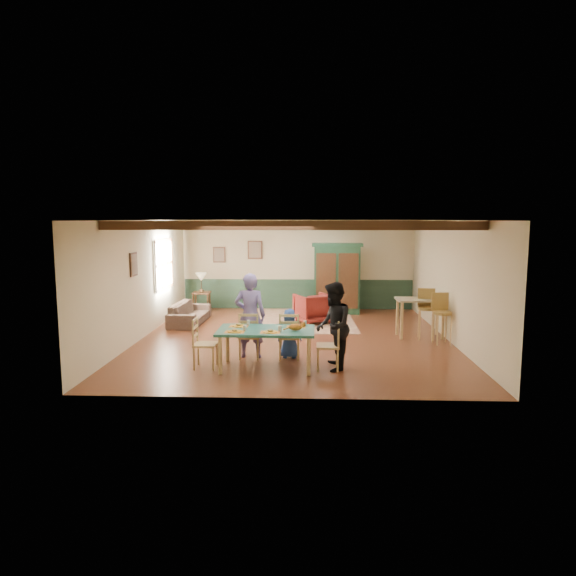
{
  "coord_description": "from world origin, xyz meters",
  "views": [
    {
      "loc": [
        0.32,
        -11.55,
        2.72
      ],
      "look_at": [
        -0.15,
        0.15,
        1.15
      ],
      "focal_mm": 32.0,
      "sensor_mm": 36.0,
      "label": 1
    }
  ],
  "objects_px": {
    "person_child": "(290,333)",
    "armchair": "(313,308)",
    "cat": "(295,326)",
    "sofa": "(190,313)",
    "dining_table": "(266,349)",
    "bar_stool_right": "(442,319)",
    "dining_chair_far_left": "(250,335)",
    "armoire": "(337,278)",
    "dining_chair_end_left": "(205,343)",
    "person_woman": "(333,326)",
    "bar_stool_left": "(426,314)",
    "dining_chair_far_right": "(289,336)",
    "table_lamp": "(201,283)",
    "person_man": "(250,315)",
    "end_table": "(202,302)",
    "dining_chair_end_right": "(328,345)",
    "counter_table": "(420,318)"
  },
  "relations": [
    {
      "from": "cat",
      "to": "end_table",
      "type": "distance_m",
      "value": 6.41
    },
    {
      "from": "table_lamp",
      "to": "bar_stool_left",
      "type": "bearing_deg",
      "value": -28.05
    },
    {
      "from": "person_woman",
      "to": "person_child",
      "type": "height_order",
      "value": "person_woman"
    },
    {
      "from": "person_child",
      "to": "end_table",
      "type": "xyz_separation_m",
      "value": [
        -2.76,
        4.82,
        -0.18
      ]
    },
    {
      "from": "armoire",
      "to": "counter_table",
      "type": "xyz_separation_m",
      "value": [
        1.77,
        -2.98,
        -0.57
      ]
    },
    {
      "from": "cat",
      "to": "table_lamp",
      "type": "bearing_deg",
      "value": 117.59
    },
    {
      "from": "sofa",
      "to": "dining_table",
      "type": "bearing_deg",
      "value": -147.66
    },
    {
      "from": "dining_chair_end_left",
      "to": "end_table",
      "type": "height_order",
      "value": "dining_chair_end_left"
    },
    {
      "from": "dining_table",
      "to": "dining_chair_end_right",
      "type": "relative_size",
      "value": 1.89
    },
    {
      "from": "dining_chair_end_right",
      "to": "bar_stool_left",
      "type": "height_order",
      "value": "bar_stool_left"
    },
    {
      "from": "armoire",
      "to": "bar_stool_left",
      "type": "relative_size",
      "value": 1.78
    },
    {
      "from": "person_child",
      "to": "person_man",
      "type": "bearing_deg",
      "value": 0.0
    },
    {
      "from": "table_lamp",
      "to": "dining_table",
      "type": "bearing_deg",
      "value": -67.15
    },
    {
      "from": "dining_chair_end_right",
      "to": "person_woman",
      "type": "xyz_separation_m",
      "value": [
        0.1,
        -0.0,
        0.34
      ]
    },
    {
      "from": "cat",
      "to": "dining_chair_far_left",
      "type": "bearing_deg",
      "value": 139.2
    },
    {
      "from": "person_man",
      "to": "person_woman",
      "type": "height_order",
      "value": "person_man"
    },
    {
      "from": "dining_chair_far_left",
      "to": "person_man",
      "type": "xyz_separation_m",
      "value": [
        0.0,
        0.08,
        0.38
      ]
    },
    {
      "from": "dining_chair_end_left",
      "to": "person_man",
      "type": "relative_size",
      "value": 0.55
    },
    {
      "from": "dining_chair_end_left",
      "to": "sofa",
      "type": "height_order",
      "value": "dining_chair_end_left"
    },
    {
      "from": "person_woman",
      "to": "sofa",
      "type": "height_order",
      "value": "person_woman"
    },
    {
      "from": "person_child",
      "to": "armchair",
      "type": "distance_m",
      "value": 3.49
    },
    {
      "from": "person_man",
      "to": "end_table",
      "type": "height_order",
      "value": "person_man"
    },
    {
      "from": "bar_stool_left",
      "to": "dining_chair_far_right",
      "type": "bearing_deg",
      "value": -141.99
    },
    {
      "from": "person_child",
      "to": "bar_stool_left",
      "type": "distance_m",
      "value": 3.51
    },
    {
      "from": "sofa",
      "to": "bar_stool_right",
      "type": "relative_size",
      "value": 1.68
    },
    {
      "from": "person_child",
      "to": "sofa",
      "type": "relative_size",
      "value": 0.52
    },
    {
      "from": "table_lamp",
      "to": "person_man",
      "type": "bearing_deg",
      "value": -67.66
    },
    {
      "from": "dining_table",
      "to": "dining_chair_end_left",
      "type": "bearing_deg",
      "value": 179.32
    },
    {
      "from": "cat",
      "to": "bar_stool_left",
      "type": "distance_m",
      "value": 3.92
    },
    {
      "from": "dining_chair_far_right",
      "to": "table_lamp",
      "type": "height_order",
      "value": "table_lamp"
    },
    {
      "from": "end_table",
      "to": "bar_stool_right",
      "type": "height_order",
      "value": "bar_stool_right"
    },
    {
      "from": "person_child",
      "to": "bar_stool_right",
      "type": "bearing_deg",
      "value": -158.47
    },
    {
      "from": "armoire",
      "to": "bar_stool_right",
      "type": "xyz_separation_m",
      "value": [
        2.11,
        -3.66,
        -0.46
      ]
    },
    {
      "from": "sofa",
      "to": "dining_chair_far_left",
      "type": "bearing_deg",
      "value": -147.29
    },
    {
      "from": "person_child",
      "to": "armoire",
      "type": "bearing_deg",
      "value": -102.93
    },
    {
      "from": "bar_stool_left",
      "to": "person_man",
      "type": "bearing_deg",
      "value": -148.41
    },
    {
      "from": "cat",
      "to": "armoire",
      "type": "height_order",
      "value": "armoire"
    },
    {
      "from": "dining_chair_end_right",
      "to": "end_table",
      "type": "distance_m",
      "value": 6.6
    },
    {
      "from": "dining_chair_end_left",
      "to": "cat",
      "type": "distance_m",
      "value": 1.7
    },
    {
      "from": "dining_chair_far_left",
      "to": "bar_stool_left",
      "type": "distance_m",
      "value": 4.24
    },
    {
      "from": "armoire",
      "to": "person_woman",
      "type": "bearing_deg",
      "value": -92.31
    },
    {
      "from": "person_woman",
      "to": "bar_stool_left",
      "type": "distance_m",
      "value": 3.37
    },
    {
      "from": "dining_table",
      "to": "person_woman",
      "type": "relative_size",
      "value": 1.09
    },
    {
      "from": "dining_chair_end_left",
      "to": "bar_stool_right",
      "type": "relative_size",
      "value": 0.83
    },
    {
      "from": "dining_chair_far_left",
      "to": "table_lamp",
      "type": "xyz_separation_m",
      "value": [
        -1.98,
        4.89,
        0.43
      ]
    },
    {
      "from": "dining_chair_far_left",
      "to": "armoire",
      "type": "bearing_deg",
      "value": -110.9
    },
    {
      "from": "dining_chair_far_right",
      "to": "table_lamp",
      "type": "bearing_deg",
      "value": -59.96
    },
    {
      "from": "cat",
      "to": "armchair",
      "type": "bearing_deg",
      "value": 85.91
    },
    {
      "from": "armoire",
      "to": "bar_stool_left",
      "type": "bearing_deg",
      "value": -58.24
    },
    {
      "from": "person_child",
      "to": "armchair",
      "type": "xyz_separation_m",
      "value": [
        0.5,
        3.45,
        -0.1
      ]
    }
  ]
}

